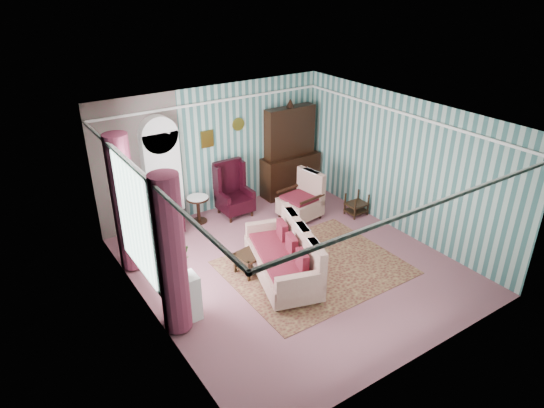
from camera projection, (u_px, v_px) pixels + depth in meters
floor at (292, 265)px, 9.32m from camera, size 6.00×6.00×0.00m
room_shell at (259, 173)px, 8.25m from camera, size 5.53×6.02×2.91m
bookcase at (163, 179)px, 10.27m from camera, size 0.80×0.28×2.24m
dresser_hutch at (291, 149)px, 11.77m from camera, size 1.50×0.56×2.36m
wingback_left at (161, 209)px, 10.07m from camera, size 0.76×0.80×1.25m
wingback_right at (235, 190)px, 10.94m from camera, size 0.76×0.80×1.25m
seated_woman at (162, 211)px, 10.09m from camera, size 0.44×0.40×1.18m
round_side_table at (198, 210)px, 10.78m from camera, size 0.50×0.50×0.60m
nest_table at (357, 204)px, 11.10m from camera, size 0.45×0.38×0.54m
plant_stand at (182, 299)px, 7.72m from camera, size 0.55×0.35×0.80m
rug at (314, 267)px, 9.24m from camera, size 3.20×2.60×0.01m
sofa at (282, 255)px, 8.74m from camera, size 1.51×2.25×0.98m
floral_armchair at (300, 198)px, 10.86m from camera, size 0.89×0.97×1.01m
coffee_table at (257, 260)px, 9.11m from camera, size 0.90×0.61×0.41m
potted_plant_a at (175, 270)px, 7.36m from camera, size 0.50×0.47×0.44m
potted_plant_b at (181, 261)px, 7.51m from camera, size 0.30×0.24×0.53m
potted_plant_c at (174, 268)px, 7.42m from camera, size 0.26×0.26×0.43m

